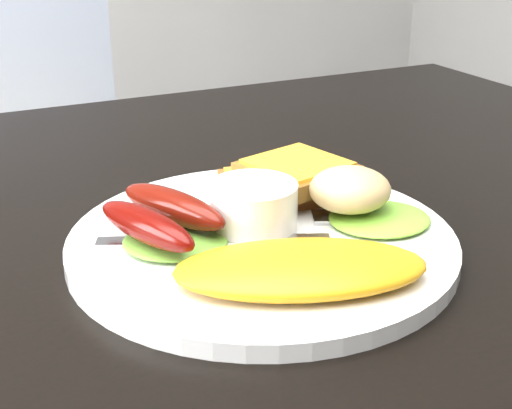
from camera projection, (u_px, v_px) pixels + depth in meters
name	position (u px, v px, depth m)	size (l,w,h in m)	color
dining_table	(144.00, 257.00, 0.55)	(1.20, 0.80, 0.04)	black
dining_chair	(33.00, 195.00, 1.41)	(0.46, 0.46, 0.06)	tan
plate	(262.00, 242.00, 0.52)	(0.28, 0.28, 0.01)	white
lettuce_left	(176.00, 240.00, 0.50)	(0.07, 0.07, 0.01)	#4E8F33
lettuce_right	(379.00, 218.00, 0.53)	(0.08, 0.07, 0.01)	#5EA52A
omelette	(301.00, 268.00, 0.45)	(0.16, 0.08, 0.02)	#F6AB0D
sausage_a	(146.00, 226.00, 0.48)	(0.02, 0.10, 0.02)	#620C04
sausage_b	(173.00, 206.00, 0.51)	(0.02, 0.10, 0.02)	#5F0A00
ramekin	(253.00, 208.00, 0.52)	(0.06, 0.06, 0.04)	white
toast_a	(273.00, 188.00, 0.58)	(0.08, 0.08, 0.01)	#955529
toast_b	(297.00, 172.00, 0.58)	(0.08, 0.08, 0.01)	#8E6023
potato_salad	(350.00, 189.00, 0.53)	(0.06, 0.06, 0.03)	beige
fork	(214.00, 242.00, 0.50)	(0.16, 0.01, 0.00)	#ADAFB7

